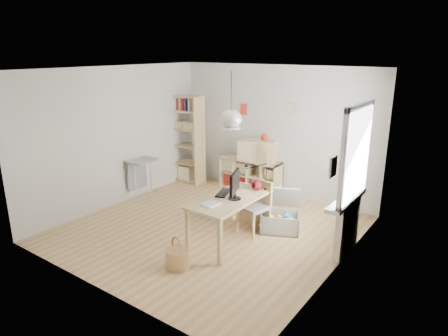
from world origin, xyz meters
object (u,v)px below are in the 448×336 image
Objects in this scene: desk at (231,203)px; drawer_chest at (257,151)px; cube_shelf at (250,177)px; chair at (256,204)px; monitor at (235,184)px; storage_chest at (281,218)px; tall_bookshelf at (186,136)px.

drawer_chest reaches higher than desk.
cube_shelf is 1.56× the size of chair.
desk is 1.67× the size of chair.
monitor reaches higher than chair.
storage_chest is (0.46, 0.85, -0.43)m from desk.
tall_bookshelf is 1.78m from drawer_chest.
tall_bookshelf is 2.22× the size of chair.
desk is 1.07× the size of cube_shelf.
monitor is at bearing -63.76° from cube_shelf.
monitor is (2.67, -1.96, -0.09)m from tall_bookshelf.
tall_bookshelf is (-2.59, 1.95, 0.43)m from desk.
desk is at bearing -93.95° from chair.
chair is 1.16× the size of drawer_chest.
drawer_chest is (-0.83, 2.19, 0.29)m from desk.
drawer_chest is (-1.29, 1.34, 0.72)m from storage_chest.
cube_shelf is 1.77m from tall_bookshelf.
tall_bookshelf reaches higher than drawer_chest.
chair is 1.98m from drawer_chest.
storage_chest is (3.05, -1.10, -0.87)m from tall_bookshelf.
cube_shelf is 1.80× the size of drawer_chest.
drawer_chest is at bearing 110.73° from desk.
tall_bookshelf reaches higher than cube_shelf.
chair is at bearing -27.45° from tall_bookshelf.
cube_shelf is at bearing 112.30° from storage_chest.
cube_shelf is at bearing 114.61° from desk.
tall_bookshelf is 3.14m from chair.
drawer_chest reaches higher than storage_chest.
chair is 0.73m from monitor.
tall_bookshelf reaches higher than storage_chest.
tall_bookshelf is at bearing 164.77° from chair.
storage_chest is at bearing -19.89° from tall_bookshelf.
monitor is (1.10, -2.24, 0.70)m from cube_shelf.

